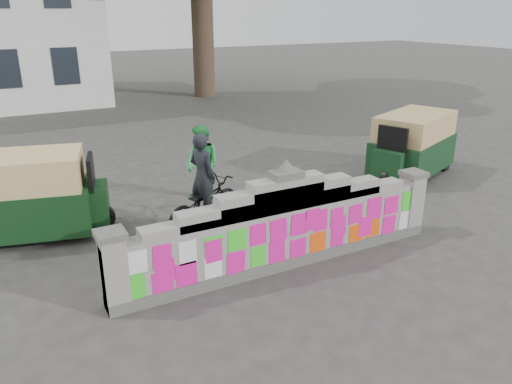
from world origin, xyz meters
The scene contains 7 objects.
ground centered at (0.00, 0.00, 0.00)m, with size 100.00×100.00×0.00m, color #383533.
parapet_wall centered at (0.00, -0.01, 0.75)m, with size 6.48×0.44×2.01m.
cyclist_bike centered at (-0.62, 2.26, 0.53)m, with size 0.71×2.02×1.06m, color black.
cyclist_rider centered at (-0.62, 2.26, 0.90)m, with size 0.66×0.43×1.80m, color black.
pedestrian centered at (-0.02, 3.73, 0.92)m, with size 0.89×0.70×1.84m, color green.
rickshaw_left centered at (-3.95, 3.50, 0.90)m, with size 3.23×2.05×1.73m.
rickshaw_right centered at (5.79, 2.80, 0.90)m, with size 3.21×2.35×1.73m.
Camera 1 is at (-4.28, -6.88, 4.41)m, focal length 35.00 mm.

